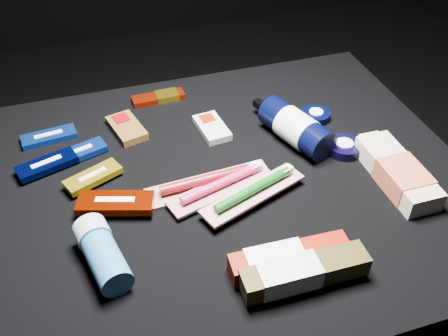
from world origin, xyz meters
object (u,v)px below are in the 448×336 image
object	(u,v)px
lotion_bottle	(296,128)
bodywash_bottle	(398,173)
deodorant_stick	(102,253)
toothpaste_carton_red	(285,260)

from	to	relation	value
lotion_bottle	bodywash_bottle	distance (m)	0.22
lotion_bottle	deodorant_stick	distance (m)	0.47
lotion_bottle	bodywash_bottle	xyz separation A→B (m)	(0.13, -0.18, -0.01)
bodywash_bottle	toothpaste_carton_red	distance (m)	0.31
lotion_bottle	deodorant_stick	world-z (taller)	lotion_bottle
lotion_bottle	bodywash_bottle	size ratio (longest dim) A/B	1.03
toothpaste_carton_red	lotion_bottle	bearing A→B (deg)	65.74
deodorant_stick	toothpaste_carton_red	size ratio (longest dim) A/B	0.73
deodorant_stick	toothpaste_carton_red	xyz separation A→B (m)	(0.28, -0.09, -0.01)
lotion_bottle	toothpaste_carton_red	world-z (taller)	lotion_bottle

